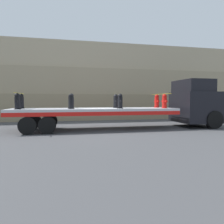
# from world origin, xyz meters

# --- Properties ---
(ground_plane) EXTENTS (120.00, 120.00, 0.00)m
(ground_plane) POSITION_xyz_m (0.00, 0.00, 0.00)
(ground_plane) COLOR #474749
(rock_cliff) EXTENTS (60.00, 3.30, 6.37)m
(rock_cliff) POSITION_xyz_m (0.00, 6.99, 3.18)
(rock_cliff) COLOR gray
(rock_cliff) RESTS_ON ground_plane
(truck_cab) EXTENTS (2.38, 2.67, 2.87)m
(truck_cab) POSITION_xyz_m (6.36, 0.00, 1.45)
(truck_cab) COLOR black
(truck_cab) RESTS_ON ground_plane
(flatbed_trailer) EXTENTS (9.08, 2.51, 1.19)m
(flatbed_trailer) POSITION_xyz_m (-0.64, 0.00, 0.96)
(flatbed_trailer) COLOR #B2B2B7
(flatbed_trailer) RESTS_ON ground_plane
(fire_hydrant_black_near_0) EXTENTS (0.33, 0.58, 0.81)m
(fire_hydrant_black_near_0) POSITION_xyz_m (-3.94, -0.53, 1.58)
(fire_hydrant_black_near_0) COLOR black
(fire_hydrant_black_near_0) RESTS_ON flatbed_trailer
(fire_hydrant_black_far_0) EXTENTS (0.33, 0.58, 0.81)m
(fire_hydrant_black_far_0) POSITION_xyz_m (-3.94, 0.53, 1.58)
(fire_hydrant_black_far_0) COLOR black
(fire_hydrant_black_far_0) RESTS_ON flatbed_trailer
(fire_hydrant_black_near_1) EXTENTS (0.33, 0.58, 0.81)m
(fire_hydrant_black_near_1) POSITION_xyz_m (-1.31, -0.53, 1.58)
(fire_hydrant_black_near_1) COLOR black
(fire_hydrant_black_near_1) RESTS_ON flatbed_trailer
(fire_hydrant_black_far_1) EXTENTS (0.33, 0.58, 0.81)m
(fire_hydrant_black_far_1) POSITION_xyz_m (-1.31, 0.53, 1.58)
(fire_hydrant_black_far_1) COLOR black
(fire_hydrant_black_far_1) RESTS_ON flatbed_trailer
(fire_hydrant_black_near_2) EXTENTS (0.33, 0.58, 0.81)m
(fire_hydrant_black_near_2) POSITION_xyz_m (1.31, -0.53, 1.58)
(fire_hydrant_black_near_2) COLOR black
(fire_hydrant_black_near_2) RESTS_ON flatbed_trailer
(fire_hydrant_black_far_2) EXTENTS (0.33, 0.58, 0.81)m
(fire_hydrant_black_far_2) POSITION_xyz_m (1.31, 0.53, 1.58)
(fire_hydrant_black_far_2) COLOR black
(fire_hydrant_black_far_2) RESTS_ON flatbed_trailer
(fire_hydrant_red_near_3) EXTENTS (0.33, 0.58, 0.81)m
(fire_hydrant_red_near_3) POSITION_xyz_m (3.94, -0.53, 1.58)
(fire_hydrant_red_near_3) COLOR red
(fire_hydrant_red_near_3) RESTS_ON flatbed_trailer
(fire_hydrant_red_far_3) EXTENTS (0.33, 0.58, 0.81)m
(fire_hydrant_red_far_3) POSITION_xyz_m (3.94, 0.53, 1.58)
(fire_hydrant_red_far_3) COLOR red
(fire_hydrant_red_far_3) RESTS_ON flatbed_trailer
(cargo_strap_rear) EXTENTS (0.05, 2.60, 0.01)m
(cargo_strap_rear) POSITION_xyz_m (-3.94, 0.00, 2.00)
(cargo_strap_rear) COLOR yellow
(cargo_strap_rear) RESTS_ON fire_hydrant_black_near_0
(cargo_strap_middle) EXTENTS (0.05, 2.60, 0.01)m
(cargo_strap_middle) POSITION_xyz_m (3.94, 0.00, 2.00)
(cargo_strap_middle) COLOR yellow
(cargo_strap_middle) RESTS_ON fire_hydrant_red_near_3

